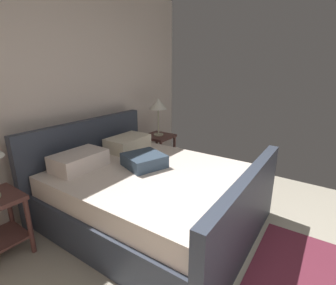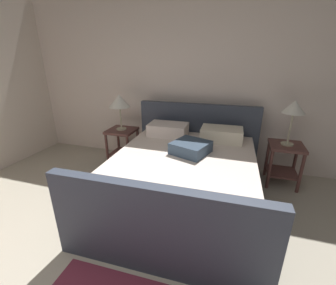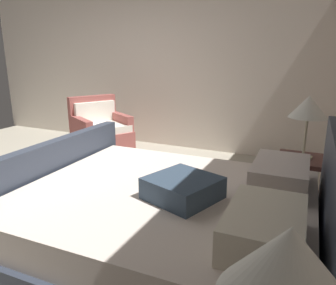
{
  "view_description": "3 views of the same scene",
  "coord_description": "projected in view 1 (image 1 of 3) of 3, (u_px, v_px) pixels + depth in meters",
  "views": [
    {
      "loc": [
        -1.46,
        0.31,
        1.71
      ],
      "look_at": [
        0.67,
        1.83,
        0.9
      ],
      "focal_mm": 26.83,
      "sensor_mm": 36.0,
      "label": 1
    },
    {
      "loc": [
        1.01,
        -0.45,
        1.73
      ],
      "look_at": [
        0.25,
        1.99,
        0.74
      ],
      "focal_mm": 24.1,
      "sensor_mm": 36.0,
      "label": 2
    },
    {
      "loc": [
        2.31,
        2.78,
        1.52
      ],
      "look_at": [
        0.32,
        1.85,
        0.92
      ],
      "focal_mm": 34.89,
      "sensor_mm": 36.0,
      "label": 3
    }
  ],
  "objects": [
    {
      "name": "wall_back",
      "position": [
        35.0,
        94.0,
        2.82
      ],
      "size": [
        5.24,
        0.12,
        2.79
      ],
      "primitive_type": "cube",
      "color": "silver",
      "rests_on": "ground"
    },
    {
      "name": "nightstand_right",
      "position": [
        159.0,
        146.0,
        4.2
      ],
      "size": [
        0.44,
        0.44,
        0.6
      ],
      "color": "brown",
      "rests_on": "ground"
    },
    {
      "name": "bed",
      "position": [
        149.0,
        193.0,
        2.8
      ],
      "size": [
        1.89,
        2.2,
        1.05
      ],
      "color": "#333A48",
      "rests_on": "ground"
    },
    {
      "name": "table_lamp_right",
      "position": [
        158.0,
        105.0,
        4.0
      ],
      "size": [
        0.28,
        0.28,
        0.61
      ],
      "color": "#B7B293",
      "rests_on": "nightstand_right"
    }
  ]
}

